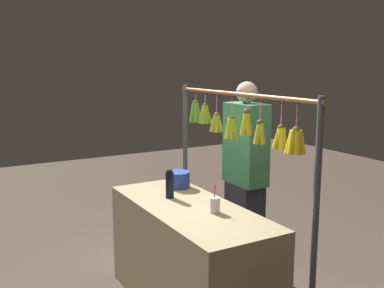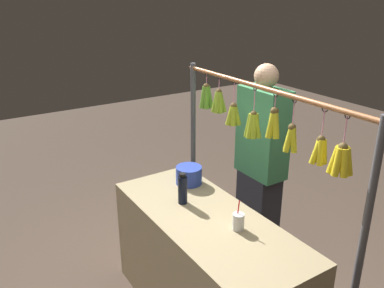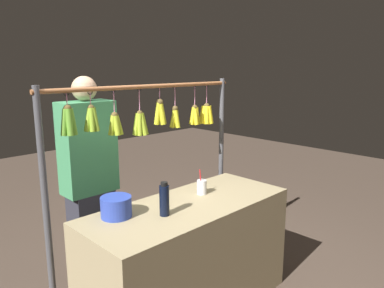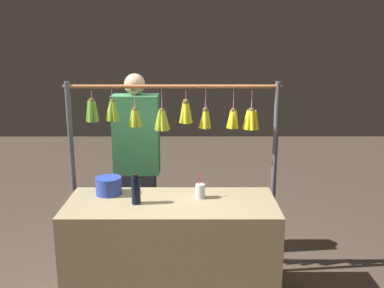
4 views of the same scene
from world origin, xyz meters
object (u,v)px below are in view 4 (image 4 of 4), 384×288
(blue_bucket, at_px, (109,186))
(water_bottle, at_px, (136,190))
(drink_cup, at_px, (200,191))
(vendor_person, at_px, (137,169))

(blue_bucket, bearing_deg, water_bottle, 139.84)
(water_bottle, height_order, blue_bucket, water_bottle)
(water_bottle, xyz_separation_m, drink_cup, (-0.48, -0.12, -0.05))
(drink_cup, distance_m, vendor_person, 0.90)
(drink_cup, relative_size, vendor_person, 0.11)
(blue_bucket, bearing_deg, vendor_person, -104.03)
(water_bottle, relative_size, blue_bucket, 1.13)
(drink_cup, bearing_deg, water_bottle, 13.78)
(water_bottle, bearing_deg, vendor_person, -83.57)
(water_bottle, distance_m, blue_bucket, 0.32)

